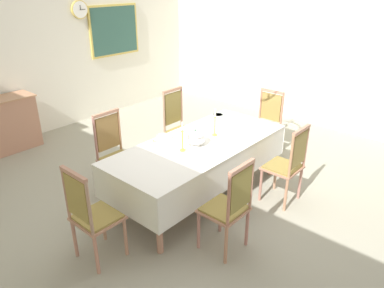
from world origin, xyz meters
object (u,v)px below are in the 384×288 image
object	(u,v)px
candlestick_west	(182,139)
bowl_near_left	(164,137)
chair_head_west	(91,214)
spoon_primary	(155,141)
chair_south_b	(287,163)
dining_table	(199,148)
mounted_clock	(80,10)
chair_head_east	(266,123)
chair_south_a	(229,205)
chair_north_a	(115,152)
framed_painting	(114,30)
soup_tureen	(195,137)
spoon_secondary	(221,114)
candlestick_east	(215,125)
bowl_near_right	(218,115)
chair_north_b	(179,125)

from	to	relation	value
candlestick_west	bowl_near_left	bearing A→B (deg)	76.40
chair_head_west	spoon_primary	world-z (taller)	chair_head_west
chair_south_b	bowl_near_left	size ratio (longest dim) A/B	5.41
dining_table	mounted_clock	bearing A→B (deg)	77.61
chair_head_west	chair_head_east	xyz separation A→B (m)	(3.29, 0.00, -0.00)
chair_south_b	candlestick_west	distance (m)	1.37
chair_head_east	spoon_primary	xyz separation A→B (m)	(-1.99, 0.45, 0.22)
chair_south_a	spoon_primary	size ratio (longest dim) A/B	6.08
chair_north_a	chair_south_a	bearing A→B (deg)	90.00
chair_head_west	framed_painting	size ratio (longest dim) A/B	0.91
framed_painting	chair_south_a	bearing A→B (deg)	-115.66
chair_south_b	chair_head_east	world-z (taller)	chair_head_east
chair_north_a	soup_tureen	xyz separation A→B (m)	(0.54, -0.93, 0.30)
chair_head_east	framed_painting	size ratio (longest dim) A/B	0.91
bowl_near_left	spoon_primary	bearing A→B (deg)	169.08
chair_south_b	mounted_clock	size ratio (longest dim) A/B	3.19
soup_tureen	bowl_near_left	distance (m)	0.45
chair_north_a	soup_tureen	bearing A→B (deg)	120.25
spoon_primary	spoon_secondary	world-z (taller)	same
candlestick_east	soup_tureen	bearing A→B (deg)	180.00
bowl_near_right	candlestick_west	bearing A→B (deg)	-161.66
chair_north_b	candlestick_west	size ratio (longest dim) A/B	3.07
chair_head_east	soup_tureen	world-z (taller)	chair_head_east
framed_painting	dining_table	bearing A→B (deg)	-113.30
bowl_near_right	framed_painting	world-z (taller)	framed_painting
chair_south_b	candlestick_east	world-z (taller)	candlestick_east
bowl_near_right	spoon_primary	distance (m)	1.26
chair_head_east	candlestick_east	distance (m)	1.38
chair_south_b	soup_tureen	xyz separation A→B (m)	(-0.70, 0.93, 0.32)
mounted_clock	candlestick_east	bearing A→B (deg)	-97.53
chair_north_b	mounted_clock	bearing A→B (deg)	-93.69
soup_tureen	candlestick_west	xyz separation A→B (m)	(-0.23, 0.00, 0.05)
spoon_secondary	candlestick_west	bearing A→B (deg)	-175.17
candlestick_west	candlestick_east	distance (m)	0.63
candlestick_west	chair_head_east	bearing A→B (deg)	0.00
chair_south_a	framed_painting	size ratio (longest dim) A/B	0.90
chair_south_b	chair_head_east	size ratio (longest dim) A/B	0.99
soup_tureen	bowl_near_left	xyz separation A→B (m)	(-0.13, 0.42, -0.07)
dining_table	chair_north_a	xyz separation A→B (m)	(-0.63, 0.93, -0.13)
soup_tureen	framed_painting	distance (m)	4.03
dining_table	spoon_secondary	bearing A→B (deg)	22.92
chair_north_a	framed_painting	distance (m)	3.61
chair_north_b	framed_painting	size ratio (longest dim) A/B	0.97
dining_table	spoon_secondary	world-z (taller)	spoon_secondary
chair_south_b	chair_north_b	xyz separation A→B (m)	(0.00, 1.87, 0.03)
chair_head_west	spoon_secondary	bearing A→B (deg)	99.21
chair_head_west	soup_tureen	distance (m)	1.59
chair_head_west	spoon_primary	xyz separation A→B (m)	(1.30, 0.45, 0.22)
dining_table	framed_painting	world-z (taller)	framed_painting
chair_south_b	bowl_near_right	distance (m)	1.39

